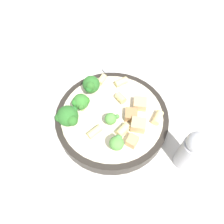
{
  "coord_description": "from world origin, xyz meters",
  "views": [
    {
      "loc": [
        0.03,
        -0.22,
        0.39
      ],
      "look_at": [
        0.0,
        0.0,
        0.04
      ],
      "focal_mm": 35.0,
      "sensor_mm": 36.0,
      "label": 1
    }
  ],
  "objects_px": {
    "rigatoni_3": "(95,132)",
    "chicken_chunk_0": "(132,141)",
    "spoon": "(125,70)",
    "broccoli_floret_3": "(91,85)",
    "rigatoni_4": "(121,98)",
    "chicken_chunk_2": "(140,104)",
    "broccoli_floret_1": "(68,116)",
    "broccoli_floret_2": "(113,119)",
    "rigatoni_5": "(102,80)",
    "broccoli_floret_0": "(81,102)",
    "chicken_chunk_3": "(131,115)",
    "rigatoni_1": "(158,116)",
    "pepper_shaker": "(191,150)",
    "pasta_bowl": "(112,118)",
    "rigatoni_0": "(123,130)",
    "broccoli_floret_4": "(117,143)",
    "rigatoni_2": "(121,82)",
    "chicken_chunk_1": "(138,125)"
  },
  "relations": [
    {
      "from": "pasta_bowl",
      "to": "rigatoni_4",
      "type": "bearing_deg",
      "value": 70.86
    },
    {
      "from": "broccoli_floret_3",
      "to": "rigatoni_4",
      "type": "bearing_deg",
      "value": -11.5
    },
    {
      "from": "rigatoni_2",
      "to": "pepper_shaker",
      "type": "relative_size",
      "value": 0.28
    },
    {
      "from": "broccoli_floret_3",
      "to": "rigatoni_0",
      "type": "xyz_separation_m",
      "value": [
        0.07,
        -0.09,
        -0.02
      ]
    },
    {
      "from": "rigatoni_3",
      "to": "rigatoni_5",
      "type": "bearing_deg",
      "value": 92.81
    },
    {
      "from": "rigatoni_4",
      "to": "chicken_chunk_2",
      "type": "xyz_separation_m",
      "value": [
        0.04,
        -0.01,
        0.0
      ]
    },
    {
      "from": "rigatoni_0",
      "to": "pepper_shaker",
      "type": "bearing_deg",
      "value": -15.22
    },
    {
      "from": "rigatoni_0",
      "to": "broccoli_floret_4",
      "type": "bearing_deg",
      "value": -102.83
    },
    {
      "from": "rigatoni_4",
      "to": "spoon",
      "type": "relative_size",
      "value": 0.11
    },
    {
      "from": "chicken_chunk_0",
      "to": "rigatoni_4",
      "type": "bearing_deg",
      "value": 108.34
    },
    {
      "from": "broccoli_floret_2",
      "to": "chicken_chunk_2",
      "type": "height_order",
      "value": "broccoli_floret_2"
    },
    {
      "from": "broccoli_floret_0",
      "to": "rigatoni_3",
      "type": "height_order",
      "value": "broccoli_floret_0"
    },
    {
      "from": "rigatoni_5",
      "to": "rigatoni_1",
      "type": "bearing_deg",
      "value": -32.57
    },
    {
      "from": "rigatoni_3",
      "to": "pepper_shaker",
      "type": "height_order",
      "value": "pepper_shaker"
    },
    {
      "from": "pasta_bowl",
      "to": "rigatoni_0",
      "type": "relative_size",
      "value": 8.62
    },
    {
      "from": "chicken_chunk_3",
      "to": "broccoli_floret_2",
      "type": "bearing_deg",
      "value": -149.35
    },
    {
      "from": "rigatoni_1",
      "to": "rigatoni_4",
      "type": "xyz_separation_m",
      "value": [
        -0.08,
        0.03,
        0.0
      ]
    },
    {
      "from": "broccoli_floret_3",
      "to": "rigatoni_2",
      "type": "height_order",
      "value": "broccoli_floret_3"
    },
    {
      "from": "rigatoni_5",
      "to": "spoon",
      "type": "distance_m",
      "value": 0.08
    },
    {
      "from": "broccoli_floret_3",
      "to": "spoon",
      "type": "bearing_deg",
      "value": 56.93
    },
    {
      "from": "chicken_chunk_0",
      "to": "spoon",
      "type": "distance_m",
      "value": 0.21
    },
    {
      "from": "rigatoni_3",
      "to": "chicken_chunk_0",
      "type": "bearing_deg",
      "value": -8.58
    },
    {
      "from": "pasta_bowl",
      "to": "broccoli_floret_1",
      "type": "bearing_deg",
      "value": -158.33
    },
    {
      "from": "broccoli_floret_1",
      "to": "rigatoni_5",
      "type": "relative_size",
      "value": 1.99
    },
    {
      "from": "rigatoni_1",
      "to": "spoon",
      "type": "xyz_separation_m",
      "value": [
        -0.08,
        0.14,
        -0.03
      ]
    },
    {
      "from": "spoon",
      "to": "chicken_chunk_0",
      "type": "bearing_deg",
      "value": -81.27
    },
    {
      "from": "rigatoni_0",
      "to": "rigatoni_2",
      "type": "relative_size",
      "value": 0.92
    },
    {
      "from": "rigatoni_1",
      "to": "rigatoni_2",
      "type": "xyz_separation_m",
      "value": [
        -0.08,
        0.08,
        -0.0
      ]
    },
    {
      "from": "chicken_chunk_2",
      "to": "pepper_shaker",
      "type": "xyz_separation_m",
      "value": [
        0.09,
        -0.09,
        0.01
      ]
    },
    {
      "from": "broccoli_floret_0",
      "to": "spoon",
      "type": "relative_size",
      "value": 0.22
    },
    {
      "from": "rigatoni_0",
      "to": "chicken_chunk_1",
      "type": "height_order",
      "value": "chicken_chunk_1"
    },
    {
      "from": "rigatoni_2",
      "to": "chicken_chunk_3",
      "type": "xyz_separation_m",
      "value": [
        0.03,
        -0.08,
        0.0
      ]
    },
    {
      "from": "broccoli_floret_0",
      "to": "chicken_chunk_3",
      "type": "relative_size",
      "value": 1.68
    },
    {
      "from": "pepper_shaker",
      "to": "spoon",
      "type": "distance_m",
      "value": 0.25
    },
    {
      "from": "broccoli_floret_4",
      "to": "rigatoni_5",
      "type": "xyz_separation_m",
      "value": [
        -0.05,
        0.15,
        -0.02
      ]
    },
    {
      "from": "broccoli_floret_1",
      "to": "broccoli_floret_2",
      "type": "bearing_deg",
      "value": 7.64
    },
    {
      "from": "rigatoni_4",
      "to": "chicken_chunk_0",
      "type": "height_order",
      "value": "chicken_chunk_0"
    },
    {
      "from": "chicken_chunk_1",
      "to": "pasta_bowl",
      "type": "bearing_deg",
      "value": 156.91
    },
    {
      "from": "broccoli_floret_2",
      "to": "chicken_chunk_0",
      "type": "distance_m",
      "value": 0.05
    },
    {
      "from": "chicken_chunk_1",
      "to": "broccoli_floret_1",
      "type": "bearing_deg",
      "value": -176.37
    },
    {
      "from": "pasta_bowl",
      "to": "rigatoni_2",
      "type": "distance_m",
      "value": 0.08
    },
    {
      "from": "broccoli_floret_4",
      "to": "rigatoni_3",
      "type": "distance_m",
      "value": 0.05
    },
    {
      "from": "pasta_bowl",
      "to": "rigatoni_3",
      "type": "relative_size",
      "value": 7.85
    },
    {
      "from": "broccoli_floret_3",
      "to": "rigatoni_3",
      "type": "xyz_separation_m",
      "value": [
        0.02,
        -0.09,
        -0.02
      ]
    },
    {
      "from": "broccoli_floret_1",
      "to": "rigatoni_3",
      "type": "relative_size",
      "value": 1.64
    },
    {
      "from": "broccoli_floret_4",
      "to": "rigatoni_5",
      "type": "distance_m",
      "value": 0.16
    },
    {
      "from": "broccoli_floret_1",
      "to": "spoon",
      "type": "xyz_separation_m",
      "value": [
        0.09,
        0.18,
        -0.05
      ]
    },
    {
      "from": "rigatoni_4",
      "to": "chicken_chunk_1",
      "type": "bearing_deg",
      "value": -56.63
    },
    {
      "from": "pasta_bowl",
      "to": "chicken_chunk_2",
      "type": "height_order",
      "value": "chicken_chunk_2"
    },
    {
      "from": "chicken_chunk_2",
      "to": "rigatoni_3",
      "type": "bearing_deg",
      "value": -137.75
    }
  ]
}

